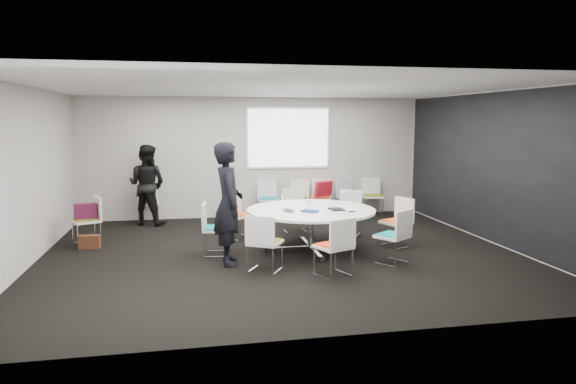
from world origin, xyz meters
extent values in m
cube|color=black|center=(0.00, 0.00, -0.02)|extent=(8.00, 7.00, 0.04)
cube|color=white|center=(0.00, 0.00, 2.82)|extent=(8.00, 7.00, 0.04)
cube|color=#B2ADA8|center=(0.00, 3.52, 1.40)|extent=(8.00, 0.04, 2.80)
cube|color=#B2ADA8|center=(0.00, -3.52, 1.40)|extent=(8.00, 0.04, 2.80)
cube|color=#B2ADA8|center=(-4.02, 0.00, 1.40)|extent=(0.04, 7.00, 2.80)
cube|color=#B2ADA8|center=(4.02, 0.00, 1.40)|extent=(0.04, 7.00, 2.80)
cube|color=black|center=(3.99, 0.00, 1.40)|extent=(0.01, 6.94, 2.74)
cube|color=silver|center=(0.55, 0.12, 0.04)|extent=(0.90, 0.90, 0.08)
cylinder|color=silver|center=(0.55, 0.12, 0.36)|extent=(0.10, 0.10, 0.65)
cylinder|color=white|center=(0.55, 0.12, 0.71)|extent=(2.25, 2.25, 0.04)
cube|color=white|center=(0.80, 3.46, 1.85)|extent=(1.90, 0.03, 1.35)
cube|color=silver|center=(2.11, 0.06, 0.21)|extent=(0.55, 0.55, 0.42)
cube|color=white|center=(2.11, 0.06, 0.44)|extent=(0.59, 0.60, 0.04)
cube|color=#D44812|center=(2.11, 0.06, 0.47)|extent=(0.51, 0.52, 0.03)
cube|color=white|center=(2.31, 0.14, 0.67)|extent=(0.21, 0.44, 0.42)
cube|color=silver|center=(1.55, 1.11, 0.21)|extent=(0.58, 0.58, 0.42)
cube|color=white|center=(1.55, 1.11, 0.44)|extent=(0.62, 0.62, 0.04)
cube|color=#09766A|center=(1.55, 1.11, 0.47)|extent=(0.54, 0.53, 0.03)
cube|color=white|center=(1.66, 1.29, 0.67)|extent=(0.41, 0.27, 0.42)
cube|color=silver|center=(0.58, 1.59, 0.21)|extent=(0.43, 0.43, 0.42)
cube|color=white|center=(0.58, 1.59, 0.44)|extent=(0.47, 0.45, 0.04)
cube|color=olive|center=(0.58, 1.59, 0.47)|extent=(0.41, 0.39, 0.03)
cube|color=white|center=(0.58, 1.80, 0.67)|extent=(0.46, 0.05, 0.42)
cube|color=silver|center=(-0.60, 1.24, 0.21)|extent=(0.59, 0.59, 0.42)
cube|color=white|center=(-0.60, 1.24, 0.44)|extent=(0.63, 0.63, 0.04)
cube|color=#DE4013|center=(-0.60, 1.24, 0.47)|extent=(0.55, 0.54, 0.03)
cube|color=white|center=(-0.72, 1.41, 0.67)|extent=(0.40, 0.30, 0.42)
cube|color=silver|center=(-1.08, 0.10, 0.21)|extent=(0.47, 0.47, 0.42)
cube|color=white|center=(-1.08, 0.10, 0.44)|extent=(0.50, 0.52, 0.04)
cube|color=#0A7584|center=(-1.08, 0.10, 0.47)|extent=(0.43, 0.45, 0.03)
cube|color=white|center=(-1.29, 0.13, 0.67)|extent=(0.10, 0.46, 0.42)
cube|color=silver|center=(-0.42, -1.01, 0.21)|extent=(0.57, 0.57, 0.42)
cube|color=white|center=(-0.42, -1.01, 0.44)|extent=(0.62, 0.61, 0.04)
cube|color=olive|center=(-0.42, -1.01, 0.47)|extent=(0.54, 0.53, 0.03)
cube|color=white|center=(-0.53, -1.19, 0.67)|extent=(0.42, 0.26, 0.42)
cube|color=silver|center=(0.52, -1.44, 0.21)|extent=(0.55, 0.55, 0.42)
cube|color=white|center=(0.52, -1.44, 0.44)|extent=(0.59, 0.58, 0.04)
cube|color=red|center=(0.52, -1.44, 0.47)|extent=(0.52, 0.50, 0.03)
cube|color=white|center=(0.60, -1.64, 0.67)|extent=(0.44, 0.21, 0.42)
cube|color=silver|center=(1.62, -0.97, 0.21)|extent=(0.58, 0.58, 0.42)
cube|color=white|center=(1.62, -0.97, 0.44)|extent=(0.63, 0.62, 0.04)
cube|color=#097974|center=(1.62, -0.97, 0.47)|extent=(0.54, 0.54, 0.03)
cube|color=white|center=(1.74, -1.15, 0.67)|extent=(0.40, 0.29, 0.42)
cube|color=silver|center=(0.26, 3.15, 0.21)|extent=(0.43, 0.43, 0.42)
cube|color=white|center=(0.26, 3.15, 0.44)|extent=(0.47, 0.45, 0.04)
cube|color=#0B757B|center=(0.26, 3.15, 0.47)|extent=(0.41, 0.39, 0.03)
cube|color=white|center=(0.27, 3.36, 0.67)|extent=(0.46, 0.05, 0.42)
cube|color=silver|center=(0.96, 3.11, 0.21)|extent=(0.55, 0.55, 0.42)
cube|color=white|center=(0.96, 3.11, 0.44)|extent=(0.60, 0.59, 0.04)
cube|color=brown|center=(0.96, 3.11, 0.47)|extent=(0.52, 0.51, 0.03)
cube|color=white|center=(1.04, 3.30, 0.67)|extent=(0.43, 0.22, 0.42)
cube|color=silver|center=(1.52, 3.10, 0.21)|extent=(0.52, 0.52, 0.42)
cube|color=white|center=(1.52, 3.10, 0.44)|extent=(0.57, 0.55, 0.04)
cube|color=red|center=(1.52, 3.10, 0.47)|extent=(0.49, 0.48, 0.03)
cube|color=white|center=(1.58, 3.30, 0.67)|extent=(0.45, 0.16, 0.42)
cube|color=silver|center=(2.23, 3.12, 0.21)|extent=(0.55, 0.55, 0.42)
cube|color=white|center=(2.23, 3.12, 0.44)|extent=(0.60, 0.59, 0.04)
cube|color=#0B7386|center=(2.23, 3.12, 0.47)|extent=(0.52, 0.51, 0.03)
cube|color=white|center=(2.14, 3.31, 0.67)|extent=(0.44, 0.22, 0.42)
cube|color=silver|center=(2.81, 3.15, 0.21)|extent=(0.46, 0.46, 0.42)
cube|color=white|center=(2.81, 3.15, 0.44)|extent=(0.50, 0.49, 0.04)
cube|color=olive|center=(2.81, 3.15, 0.47)|extent=(0.44, 0.42, 0.03)
cube|color=white|center=(2.84, 3.36, 0.67)|extent=(0.46, 0.08, 0.42)
cube|color=silver|center=(-3.39, 1.27, 0.21)|extent=(0.55, 0.55, 0.42)
cube|color=white|center=(-3.39, 1.27, 0.44)|extent=(0.59, 0.60, 0.04)
cube|color=olive|center=(-3.39, 1.27, 0.47)|extent=(0.51, 0.52, 0.03)
cube|color=white|center=(-3.20, 1.36, 0.67)|extent=(0.22, 0.43, 0.42)
cube|color=silver|center=(-2.43, 3.12, 0.21)|extent=(0.45, 0.45, 0.42)
cube|color=white|center=(-2.43, 3.12, 0.44)|extent=(0.50, 0.48, 0.04)
cube|color=olive|center=(-2.43, 3.12, 0.47)|extent=(0.43, 0.41, 0.03)
cube|color=white|center=(-2.45, 3.33, 0.67)|extent=(0.46, 0.08, 0.42)
imported|color=black|center=(-0.93, -0.49, 0.97)|extent=(0.50, 0.73, 1.93)
imported|color=black|center=(-2.43, 2.97, 0.87)|extent=(1.04, 0.95, 1.75)
imported|color=#333338|center=(0.16, -0.02, 0.74)|extent=(0.26, 0.34, 0.02)
cube|color=silver|center=(0.04, 0.10, 0.86)|extent=(0.06, 0.30, 0.22)
cube|color=black|center=(0.97, -0.04, 0.74)|extent=(0.25, 0.32, 0.02)
cube|color=navy|center=(0.47, -0.14, 0.74)|extent=(0.33, 0.32, 0.03)
cube|color=silver|center=(1.19, 0.28, 0.73)|extent=(0.33, 0.26, 0.00)
cube|color=white|center=(1.21, -0.08, 0.73)|extent=(0.36, 0.31, 0.00)
cylinder|color=white|center=(0.61, 0.55, 0.78)|extent=(0.08, 0.08, 0.09)
cube|color=black|center=(1.17, -0.28, 0.73)|extent=(0.16, 0.12, 0.01)
cube|color=#511535|center=(-3.39, 1.27, 0.62)|extent=(0.42, 0.19, 0.28)
cube|color=#482617|center=(-3.30, 0.96, 0.12)|extent=(0.37, 0.18, 0.24)
cube|color=#B11521|center=(1.52, 2.89, 0.70)|extent=(0.47, 0.32, 0.36)
camera|label=1|loc=(-1.51, -8.47, 2.27)|focal=32.00mm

